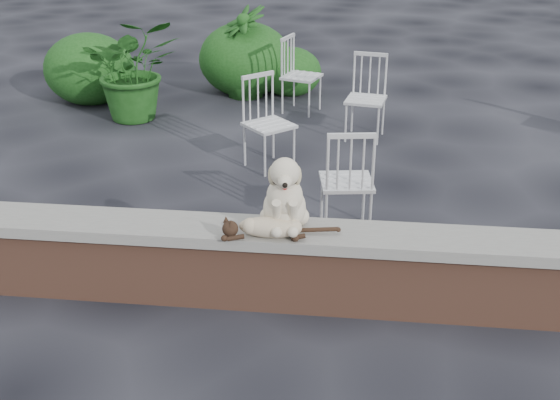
# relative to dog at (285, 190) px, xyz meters

# --- Properties ---
(ground) EXTENTS (60.00, 60.00, 0.00)m
(ground) POSITION_rel_dog_xyz_m (0.53, -0.03, -0.86)
(ground) COLOR black
(ground) RESTS_ON ground
(brick_wall) EXTENTS (6.00, 0.30, 0.50)m
(brick_wall) POSITION_rel_dog_xyz_m (0.53, -0.03, -0.61)
(brick_wall) COLOR brown
(brick_wall) RESTS_ON ground
(capstone) EXTENTS (6.20, 0.40, 0.08)m
(capstone) POSITION_rel_dog_xyz_m (0.53, -0.03, -0.32)
(capstone) COLOR slate
(capstone) RESTS_ON brick_wall
(dog) EXTENTS (0.42, 0.52, 0.55)m
(dog) POSITION_rel_dog_xyz_m (0.00, 0.00, 0.00)
(dog) COLOR beige
(dog) RESTS_ON capstone
(cat) EXTENTS (0.94, 0.33, 0.16)m
(cat) POSITION_rel_dog_xyz_m (-0.08, -0.15, -0.20)
(cat) COLOR tan
(cat) RESTS_ON capstone
(chair_e) EXTENTS (0.71, 0.71, 0.94)m
(chair_e) POSITION_rel_dog_xyz_m (-0.25, 4.32, -0.39)
(chair_e) COLOR silver
(chair_e) RESTS_ON ground
(chair_c) EXTENTS (0.64, 0.64, 0.94)m
(chair_c) POSITION_rel_dog_xyz_m (0.39, 1.11, -0.39)
(chair_c) COLOR silver
(chair_c) RESTS_ON ground
(chair_b) EXTENTS (0.65, 0.65, 0.94)m
(chair_b) POSITION_rel_dog_xyz_m (0.54, 3.43, -0.39)
(chair_b) COLOR silver
(chair_b) RESTS_ON ground
(chair_a) EXTENTS (0.79, 0.79, 0.94)m
(chair_a) POSITION_rel_dog_xyz_m (-0.42, 2.45, -0.39)
(chair_a) COLOR silver
(chair_a) RESTS_ON ground
(potted_plant_a) EXTENTS (1.36, 1.27, 1.24)m
(potted_plant_a) POSITION_rel_dog_xyz_m (-2.23, 3.83, -0.24)
(potted_plant_a) COLOR #174513
(potted_plant_a) RESTS_ON ground
(potted_plant_b) EXTENTS (0.94, 0.94, 1.20)m
(potted_plant_b) POSITION_rel_dog_xyz_m (-1.06, 4.91, -0.26)
(potted_plant_b) COLOR #174513
(potted_plant_b) RESTS_ON ground
(shrubbery) EXTENTS (3.59, 1.76, 1.00)m
(shrubbery) POSITION_rel_dog_xyz_m (-1.76, 4.88, -0.44)
(shrubbery) COLOR #174513
(shrubbery) RESTS_ON ground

